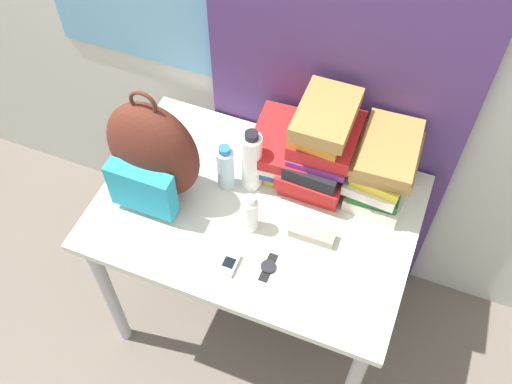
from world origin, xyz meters
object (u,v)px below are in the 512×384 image
object	(u,v)px
sunglasses_case	(312,234)
backpack	(152,155)
cell_phone	(229,264)
sunscreen_bottle	(250,214)
water_bottle	(226,168)
wristwatch	(268,267)
book_stack_right	(383,169)
book_stack_center	(323,146)
book_stack_left	(285,150)
sports_bottle	(252,161)

from	to	relation	value
sunglasses_case	backpack	bearing A→B (deg)	-178.31
cell_phone	sunscreen_bottle	bearing A→B (deg)	87.50
water_bottle	wristwatch	bearing A→B (deg)	-45.43
sunglasses_case	wristwatch	world-z (taller)	sunglasses_case
cell_phone	book_stack_right	bearing A→B (deg)	51.24
water_bottle	book_stack_center	bearing A→B (deg)	27.60
book_stack_left	sunscreen_bottle	distance (m)	0.28
backpack	wristwatch	distance (m)	0.51
water_bottle	sunglasses_case	distance (m)	0.37
backpack	book_stack_right	xyz separation A→B (m)	(0.70, 0.27, -0.06)
book_stack_center	sunscreen_bottle	distance (m)	0.33
sports_bottle	sunscreen_bottle	bearing A→B (deg)	-69.97
book_stack_left	sports_bottle	bearing A→B (deg)	-122.31
book_stack_left	cell_phone	size ratio (longest dim) A/B	3.49
book_stack_right	backpack	bearing A→B (deg)	-159.10
sunscreen_bottle	sunglasses_case	distance (m)	0.21
backpack	wristwatch	xyz separation A→B (m)	(0.46, -0.15, -0.19)
book_stack_right	wristwatch	size ratio (longest dim) A/B	2.69
backpack	sunscreen_bottle	size ratio (longest dim) A/B	2.90
backpack	water_bottle	bearing A→B (deg)	29.00
book_stack_right	sports_bottle	size ratio (longest dim) A/B	1.08
water_bottle	cell_phone	bearing A→B (deg)	-65.28
book_stack_center	water_bottle	bearing A→B (deg)	-152.40
water_bottle	sunscreen_bottle	world-z (taller)	water_bottle
backpack	book_stack_right	bearing A→B (deg)	20.90
sunscreen_bottle	wristwatch	xyz separation A→B (m)	(0.11, -0.12, -0.07)
book_stack_left	wristwatch	size ratio (longest dim) A/B	2.77
wristwatch	sunglasses_case	bearing A→B (deg)	60.49
backpack	book_stack_center	size ratio (longest dim) A/B	1.34
cell_phone	wristwatch	size ratio (longest dim) A/B	0.79
cell_phone	sunglasses_case	distance (m)	0.29
book_stack_center	book_stack_right	bearing A→B (deg)	1.15
sports_bottle	cell_phone	world-z (taller)	sports_bottle
backpack	water_bottle	xyz separation A→B (m)	(0.20, 0.11, -0.10)
water_bottle	wristwatch	world-z (taller)	water_bottle
water_bottle	sunscreen_bottle	bearing A→B (deg)	-43.05
book_stack_center	sunglasses_case	distance (m)	0.29
book_stack_center	sunglasses_case	xyz separation A→B (m)	(0.06, -0.25, -0.14)
sunscreen_bottle	cell_phone	size ratio (longest dim) A/B	1.90
book_stack_right	water_bottle	xyz separation A→B (m)	(-0.50, -0.15, -0.04)
book_stack_left	sunscreen_bottle	xyz separation A→B (m)	(-0.01, -0.28, -0.01)
sports_bottle	cell_phone	bearing A→B (deg)	-80.74
book_stack_right	cell_phone	world-z (taller)	book_stack_right
wristwatch	sunscreen_bottle	bearing A→B (deg)	131.80
sunscreen_bottle	wristwatch	distance (m)	0.18
water_bottle	sunglasses_case	size ratio (longest dim) A/B	1.27
backpack	book_stack_center	distance (m)	0.56
book_stack_left	sports_bottle	size ratio (longest dim) A/B	1.11
sports_bottle	cell_phone	size ratio (longest dim) A/B	3.14
backpack	cell_phone	bearing A→B (deg)	-28.27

